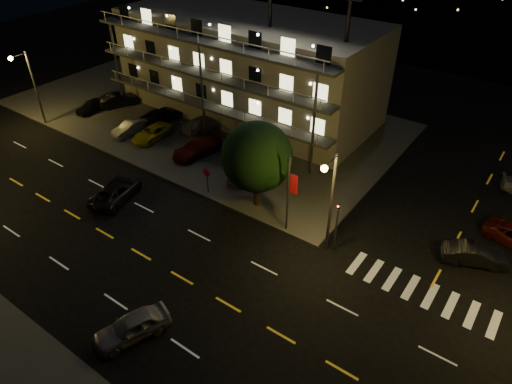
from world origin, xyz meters
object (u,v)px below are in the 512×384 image
Objects in this scene: road_car_west at (116,191)px; road_car_east at (132,327)px; lot_car_2 at (152,133)px; lot_car_7 at (205,123)px; side_car_0 at (474,255)px; lot_car_4 at (245,170)px; tree at (256,159)px.

road_car_east is at bearing 127.86° from road_car_west.
road_car_west is at bearing -62.19° from lot_car_2.
lot_car_7 is 28.67m from side_car_0.
lot_car_4 is 0.81× the size of road_car_west.
lot_car_7 reaches higher than side_car_0.
road_car_east is (16.75, -17.67, -0.03)m from lot_car_2.
lot_car_4 is 11.07m from road_car_west.
tree is 1.62× the size of road_car_east.
side_car_0 is (16.25, 3.35, -3.74)m from tree.
road_car_west is at bearing 163.43° from road_car_east.
lot_car_7 is at bearing 57.94° from side_car_0.
tree reaches higher than lot_car_2.
lot_car_2 is 1.03× the size of road_car_east.
road_car_east is 0.84× the size of road_car_west.
road_car_east is (13.71, -22.32, -0.13)m from lot_car_7.
tree is 1.65× the size of side_car_0.
road_car_east is at bearing 117.43° from side_car_0.
lot_car_4 is 0.84× the size of lot_car_7.
lot_car_2 is (-15.14, 2.93, -3.67)m from tree.
lot_car_7 is at bearing 141.69° from road_car_east.
lot_car_7 is 1.16× the size of side_car_0.
lot_car_2 is at bearing 169.61° from lot_car_4.
lot_car_7 is 26.19m from road_car_east.
lot_car_4 is at bearing -3.07° from lot_car_2.
road_car_east is at bearing 134.14° from lot_car_7.
tree is at bearing -12.71° from lot_car_2.
road_car_east is (1.60, -14.74, -3.70)m from tree.
road_car_west is (2.05, -13.63, -0.15)m from lot_car_7.
tree reaches higher than road_car_east.
road_car_east is (-14.65, -18.09, 0.04)m from side_car_0.
tree is 15.86m from lot_car_2.
tree is 12.31m from road_car_west.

